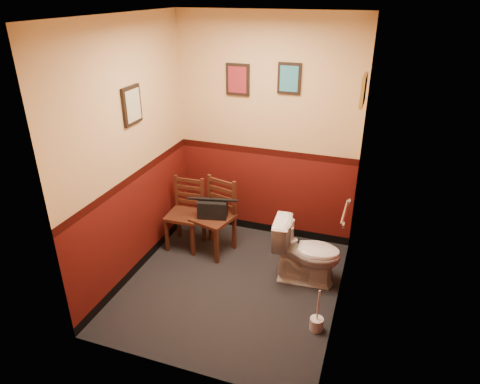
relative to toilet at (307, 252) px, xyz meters
The scene contains 17 objects.
floor 0.87m from the toilet, 154.52° to the right, with size 2.20×2.40×0.00m, color black.
ceiling 2.48m from the toilet, 154.52° to the right, with size 2.20×2.40×0.00m, color silver.
wall_back 1.50m from the toilet, 130.04° to the left, with size 2.20×2.70×0.00m, color #4D100C.
wall_front 1.97m from the toilet, 115.01° to the right, with size 2.20×2.70×0.00m, color #4D100C.
wall_left 2.10m from the toilet, 169.32° to the right, with size 2.40×2.70×0.00m, color #4D100C.
wall_right 1.12m from the toilet, 42.08° to the right, with size 2.40×2.70×0.00m, color #4D100C.
grab_bar 0.70m from the toilet, 14.93° to the right, with size 0.05×0.56×0.06m.
framed_print_back_a 2.09m from the toilet, 141.99° to the left, with size 0.28×0.04×0.36m.
framed_print_back_b 1.90m from the toilet, 119.33° to the left, with size 0.26×0.04×0.34m.
framed_print_left 2.35m from the toilet, behind, with size 0.04×0.30×0.38m.
framed_print_right 1.75m from the toilet, 35.55° to the left, with size 0.04×0.34×0.28m.
toilet is the anchor object (origin of this frame).
toilet_brush 0.81m from the toilet, 70.51° to the right, with size 0.13×0.13×0.45m.
chair_left 1.55m from the toilet, behind, with size 0.41×0.41×0.86m.
chair_right 1.18m from the toilet, 167.93° to the left, with size 0.51×0.51×0.90m.
handbag 1.20m from the toilet, 169.90° to the left, with size 0.36×0.24×0.24m.
tp_stack 0.73m from the toilet, 117.04° to the left, with size 0.21×0.13×0.36m.
Camera 1 is at (1.30, -3.50, 2.91)m, focal length 32.00 mm.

